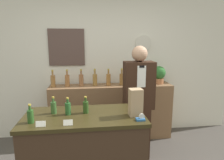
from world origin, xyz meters
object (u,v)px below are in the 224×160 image
at_px(potted_plant, 159,74).
at_px(paper_bag, 136,102).
at_px(shopkeeper, 138,104).
at_px(tape_dispenser, 141,118).

xyz_separation_m(potted_plant, paper_bag, (-0.79, -1.44, -0.04)).
height_order(shopkeeper, paper_bag, shopkeeper).
xyz_separation_m(paper_bag, tape_dispenser, (0.02, -0.14, -0.13)).
relative_size(potted_plant, tape_dispenser, 3.57).
bearing_deg(shopkeeper, paper_bag, -107.15).
xyz_separation_m(shopkeeper, paper_bag, (-0.23, -0.74, 0.27)).
distance_m(shopkeeper, paper_bag, 0.82).
relative_size(shopkeeper, potted_plant, 5.28).
distance_m(potted_plant, tape_dispenser, 1.76).
bearing_deg(paper_bag, tape_dispenser, -80.22).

